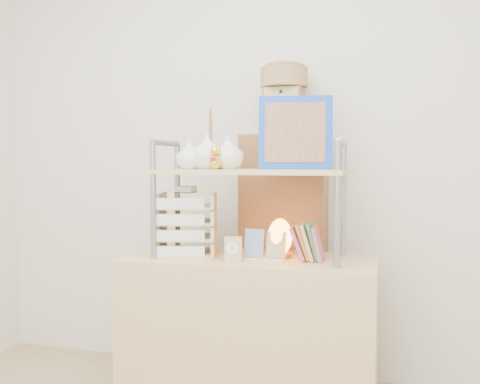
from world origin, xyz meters
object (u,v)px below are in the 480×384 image
object	(u,v)px
cabinet	(284,260)
letter_tray	(186,227)
desk	(249,334)
salt_lamp	(280,238)

from	to	relation	value
cabinet	letter_tray	size ratio (longest dim) A/B	3.99
desk	letter_tray	size ratio (longest dim) A/B	3.55
salt_lamp	cabinet	bearing A→B (deg)	97.90
letter_tray	cabinet	bearing A→B (deg)	41.55
cabinet	salt_lamp	xyz separation A→B (m)	(0.05, -0.35, 0.17)
cabinet	letter_tray	world-z (taller)	cabinet
desk	letter_tray	bearing A→B (deg)	-179.75
cabinet	letter_tray	bearing A→B (deg)	-138.64
letter_tray	salt_lamp	world-z (taller)	letter_tray
letter_tray	salt_lamp	bearing A→B (deg)	2.82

